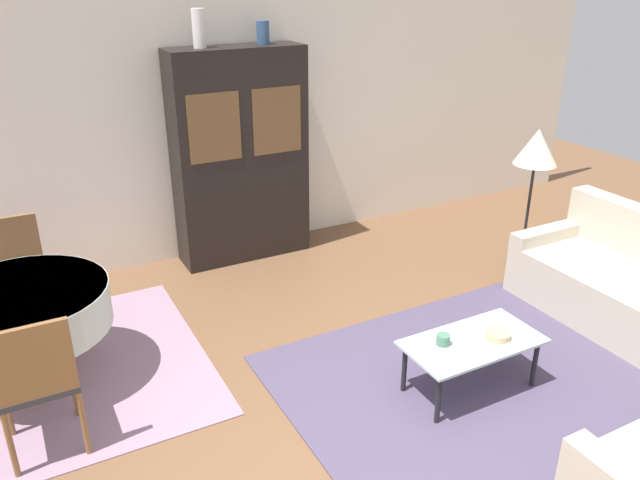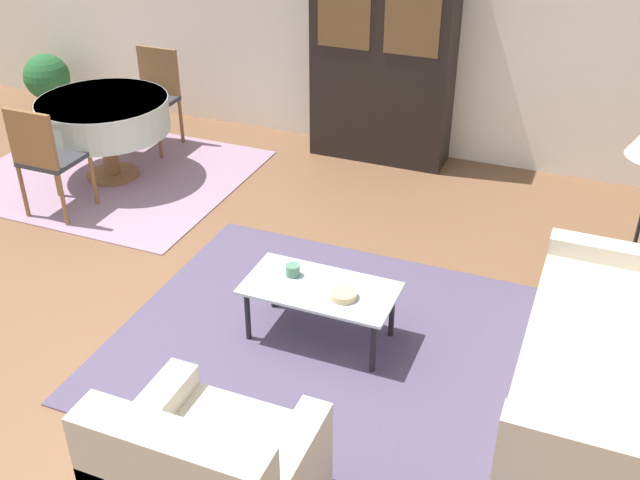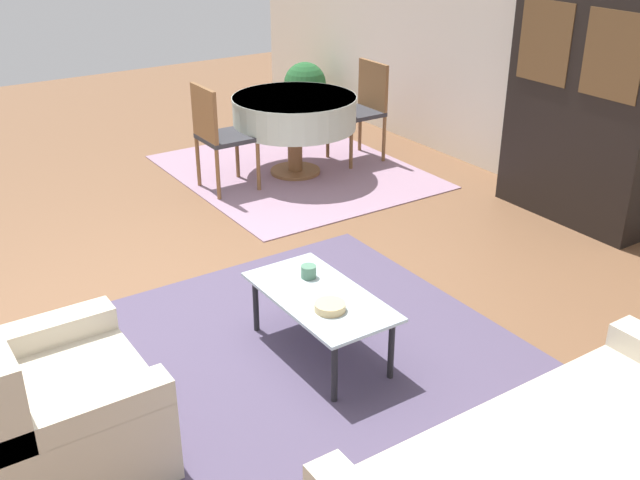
{
  "view_description": "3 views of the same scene",
  "coord_description": "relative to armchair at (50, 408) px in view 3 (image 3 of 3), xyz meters",
  "views": [
    {
      "loc": [
        -1.74,
        -2.26,
        2.77
      ],
      "look_at": [
        0.2,
        1.4,
        0.95
      ],
      "focal_mm": 35.0,
      "sensor_mm": 36.0,
      "label": 1
    },
    {
      "loc": [
        2.38,
        -3.14,
        3.08
      ],
      "look_at": [
        0.91,
        0.48,
        0.75
      ],
      "focal_mm": 42.0,
      "sensor_mm": 36.0,
      "label": 2
    },
    {
      "loc": [
        4.02,
        -1.59,
        2.52
      ],
      "look_at": [
        0.91,
        0.48,
        0.75
      ],
      "focal_mm": 42.0,
      "sensor_mm": 36.0,
      "label": 3
    }
  ],
  "objects": [
    {
      "name": "wall_back",
      "position": [
        -0.97,
        4.71,
        1.03
      ],
      "size": [
        10.0,
        0.06,
        2.7
      ],
      "color": "silver",
      "rests_on": "ground_plane"
    },
    {
      "name": "dining_rug",
      "position": [
        -2.81,
        3.09,
        -0.31
      ],
      "size": [
        2.45,
        2.1,
        0.01
      ],
      "color": "gray",
      "rests_on": "ground_plane"
    },
    {
      "name": "bowl",
      "position": [
        0.11,
        1.51,
        0.11
      ],
      "size": [
        0.17,
        0.17,
        0.04
      ],
      "color": "tan",
      "rests_on": "coffee_table"
    },
    {
      "name": "cup",
      "position": [
        -0.28,
        1.62,
        0.12
      ],
      "size": [
        0.09,
        0.09,
        0.08
      ],
      "color": "#4C7A60",
      "rests_on": "coffee_table"
    },
    {
      "name": "armchair",
      "position": [
        0.0,
        0.0,
        0.0
      ],
      "size": [
        0.9,
        0.8,
        0.85
      ],
      "color": "beige",
      "rests_on": "ground_plane"
    },
    {
      "name": "dining_chair_near",
      "position": [
        -2.77,
        2.27,
        0.24
      ],
      "size": [
        0.44,
        0.44,
        0.96
      ],
      "color": "brown",
      "rests_on": "dining_rug"
    },
    {
      "name": "coffee_table",
      "position": [
        -0.07,
        1.56,
        0.04
      ],
      "size": [
        0.97,
        0.5,
        0.39
      ],
      "color": "black",
      "rests_on": "area_rug"
    },
    {
      "name": "dining_table",
      "position": [
        -2.77,
        3.07,
        0.29
      ],
      "size": [
        1.17,
        1.17,
        0.75
      ],
      "color": "brown",
      "rests_on": "dining_rug"
    },
    {
      "name": "dining_chair_far",
      "position": [
        -2.77,
        3.87,
        0.24
      ],
      "size": [
        0.44,
        0.44,
        0.96
      ],
      "rotation": [
        0.0,
        0.0,
        3.14
      ],
      "color": "brown",
      "rests_on": "dining_rug"
    },
    {
      "name": "ground_plane",
      "position": [
        -0.97,
        1.08,
        -0.32
      ],
      "size": [
        14.0,
        14.0,
        0.0
      ],
      "primitive_type": "plane",
      "color": "brown"
    },
    {
      "name": "display_cabinet",
      "position": [
        -0.62,
        4.46,
        0.74
      ],
      "size": [
        1.31,
        0.42,
        2.1
      ],
      "color": "black",
      "rests_on": "ground_plane"
    },
    {
      "name": "area_rug",
      "position": [
        0.01,
        1.51,
        -0.31
      ],
      "size": [
        2.71,
        2.32,
        0.01
      ],
      "color": "#4C425B",
      "rests_on": "ground_plane"
    },
    {
      "name": "potted_plant",
      "position": [
        -4.42,
        4.24,
        0.04
      ],
      "size": [
        0.5,
        0.5,
        0.64
      ],
      "color": "#4C4C51",
      "rests_on": "ground_plane"
    }
  ]
}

